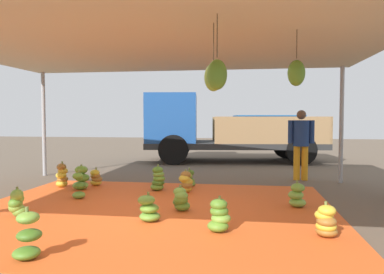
{
  "coord_description": "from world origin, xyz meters",
  "views": [
    {
      "loc": [
        1.55,
        -5.85,
        1.53
      ],
      "look_at": [
        0.44,
        1.74,
        1.15
      ],
      "focal_mm": 34.42,
      "sensor_mm": 36.0,
      "label": 1
    }
  ],
  "objects_px": {
    "banana_bunch_5": "(79,187)",
    "worker_0": "(301,139)",
    "banana_bunch_1": "(149,209)",
    "banana_bunch_11": "(326,222)",
    "banana_bunch_8": "(62,176)",
    "banana_bunch_10": "(181,200)",
    "cargo_truck_main": "(225,129)",
    "banana_bunch_6": "(158,179)",
    "banana_bunch_12": "(219,216)",
    "banana_bunch_3": "(28,237)",
    "banana_bunch_13": "(81,179)",
    "banana_bunch_2": "(17,204)",
    "banana_bunch_4": "(190,179)",
    "banana_bunch_0": "(96,178)",
    "banana_bunch_7": "(186,182)",
    "banana_bunch_9": "(297,196)"
  },
  "relations": [
    {
      "from": "banana_bunch_6",
      "to": "banana_bunch_13",
      "type": "distance_m",
      "value": 1.67
    },
    {
      "from": "banana_bunch_1",
      "to": "banana_bunch_4",
      "type": "height_order",
      "value": "banana_bunch_1"
    },
    {
      "from": "banana_bunch_0",
      "to": "banana_bunch_11",
      "type": "bearing_deg",
      "value": -34.4
    },
    {
      "from": "banana_bunch_8",
      "to": "banana_bunch_10",
      "type": "bearing_deg",
      "value": -29.46
    },
    {
      "from": "banana_bunch_13",
      "to": "banana_bunch_0",
      "type": "bearing_deg",
      "value": 73.54
    },
    {
      "from": "banana_bunch_1",
      "to": "banana_bunch_11",
      "type": "bearing_deg",
      "value": -8.67
    },
    {
      "from": "banana_bunch_8",
      "to": "banana_bunch_11",
      "type": "xyz_separation_m",
      "value": [
        5.07,
        -2.74,
        -0.05
      ]
    },
    {
      "from": "banana_bunch_2",
      "to": "banana_bunch_5",
      "type": "distance_m",
      "value": 1.45
    },
    {
      "from": "banana_bunch_8",
      "to": "banana_bunch_10",
      "type": "xyz_separation_m",
      "value": [
        2.98,
        -1.69,
        -0.06
      ]
    },
    {
      "from": "banana_bunch_0",
      "to": "banana_bunch_3",
      "type": "bearing_deg",
      "value": -76.41
    },
    {
      "from": "banana_bunch_3",
      "to": "banana_bunch_12",
      "type": "bearing_deg",
      "value": 32.93
    },
    {
      "from": "banana_bunch_8",
      "to": "banana_bunch_11",
      "type": "distance_m",
      "value": 5.76
    },
    {
      "from": "banana_bunch_5",
      "to": "worker_0",
      "type": "xyz_separation_m",
      "value": [
        4.51,
        2.86,
        0.78
      ]
    },
    {
      "from": "banana_bunch_10",
      "to": "cargo_truck_main",
      "type": "distance_m",
      "value": 7.33
    },
    {
      "from": "banana_bunch_5",
      "to": "banana_bunch_13",
      "type": "relative_size",
      "value": 1.01
    },
    {
      "from": "banana_bunch_7",
      "to": "banana_bunch_10",
      "type": "height_order",
      "value": "banana_bunch_7"
    },
    {
      "from": "banana_bunch_1",
      "to": "banana_bunch_4",
      "type": "xyz_separation_m",
      "value": [
        0.18,
        2.84,
        -0.0
      ]
    },
    {
      "from": "banana_bunch_12",
      "to": "banana_bunch_6",
      "type": "bearing_deg",
      "value": 119.44
    },
    {
      "from": "banana_bunch_0",
      "to": "banana_bunch_3",
      "type": "relative_size",
      "value": 0.74
    },
    {
      "from": "worker_0",
      "to": "banana_bunch_0",
      "type": "bearing_deg",
      "value": -161.81
    },
    {
      "from": "banana_bunch_9",
      "to": "cargo_truck_main",
      "type": "relative_size",
      "value": 0.07
    },
    {
      "from": "banana_bunch_0",
      "to": "banana_bunch_8",
      "type": "xyz_separation_m",
      "value": [
        -0.68,
        -0.27,
        0.07
      ]
    },
    {
      "from": "banana_bunch_6",
      "to": "worker_0",
      "type": "distance_m",
      "value": 3.79
    },
    {
      "from": "banana_bunch_11",
      "to": "cargo_truck_main",
      "type": "xyz_separation_m",
      "value": [
        -1.77,
        8.31,
        0.96
      ]
    },
    {
      "from": "banana_bunch_3",
      "to": "banana_bunch_6",
      "type": "bearing_deg",
      "value": 82.71
    },
    {
      "from": "banana_bunch_5",
      "to": "banana_bunch_10",
      "type": "bearing_deg",
      "value": -17.28
    },
    {
      "from": "banana_bunch_2",
      "to": "banana_bunch_12",
      "type": "bearing_deg",
      "value": -4.43
    },
    {
      "from": "banana_bunch_2",
      "to": "banana_bunch_4",
      "type": "distance_m",
      "value": 3.69
    },
    {
      "from": "banana_bunch_0",
      "to": "banana_bunch_4",
      "type": "relative_size",
      "value": 0.98
    },
    {
      "from": "banana_bunch_7",
      "to": "banana_bunch_5",
      "type": "bearing_deg",
      "value": -155.86
    },
    {
      "from": "banana_bunch_3",
      "to": "banana_bunch_13",
      "type": "relative_size",
      "value": 1.06
    },
    {
      "from": "banana_bunch_3",
      "to": "banana_bunch_5",
      "type": "height_order",
      "value": "banana_bunch_3"
    },
    {
      "from": "banana_bunch_0",
      "to": "banana_bunch_1",
      "type": "height_order",
      "value": "banana_bunch_1"
    },
    {
      "from": "banana_bunch_4",
      "to": "banana_bunch_9",
      "type": "relative_size",
      "value": 0.94
    },
    {
      "from": "banana_bunch_13",
      "to": "banana_bunch_3",
      "type": "bearing_deg",
      "value": -72.96
    },
    {
      "from": "banana_bunch_1",
      "to": "banana_bunch_5",
      "type": "height_order",
      "value": "banana_bunch_5"
    },
    {
      "from": "banana_bunch_3",
      "to": "banana_bunch_12",
      "type": "height_order",
      "value": "banana_bunch_3"
    },
    {
      "from": "banana_bunch_6",
      "to": "banana_bunch_7",
      "type": "relative_size",
      "value": 1.16
    },
    {
      "from": "banana_bunch_6",
      "to": "worker_0",
      "type": "bearing_deg",
      "value": 30.47
    },
    {
      "from": "banana_bunch_1",
      "to": "banana_bunch_10",
      "type": "xyz_separation_m",
      "value": [
        0.37,
        0.68,
        0.01
      ]
    },
    {
      "from": "banana_bunch_1",
      "to": "banana_bunch_11",
      "type": "xyz_separation_m",
      "value": [
        2.45,
        -0.37,
        0.02
      ]
    },
    {
      "from": "banana_bunch_6",
      "to": "banana_bunch_12",
      "type": "xyz_separation_m",
      "value": [
        1.48,
        -2.63,
        -0.03
      ]
    },
    {
      "from": "banana_bunch_6",
      "to": "cargo_truck_main",
      "type": "xyz_separation_m",
      "value": [
        1.09,
        5.63,
        0.92
      ]
    },
    {
      "from": "banana_bunch_4",
      "to": "worker_0",
      "type": "bearing_deg",
      "value": 27.21
    },
    {
      "from": "banana_bunch_4",
      "to": "banana_bunch_13",
      "type": "height_order",
      "value": "banana_bunch_13"
    },
    {
      "from": "banana_bunch_1",
      "to": "worker_0",
      "type": "height_order",
      "value": "worker_0"
    },
    {
      "from": "banana_bunch_1",
      "to": "banana_bunch_6",
      "type": "distance_m",
      "value": 2.34
    },
    {
      "from": "banana_bunch_5",
      "to": "cargo_truck_main",
      "type": "xyz_separation_m",
      "value": [
        2.4,
        6.61,
        0.93
      ]
    },
    {
      "from": "worker_0",
      "to": "cargo_truck_main",
      "type": "bearing_deg",
      "value": 119.27
    },
    {
      "from": "banana_bunch_6",
      "to": "banana_bunch_8",
      "type": "bearing_deg",
      "value": 178.49
    }
  ]
}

